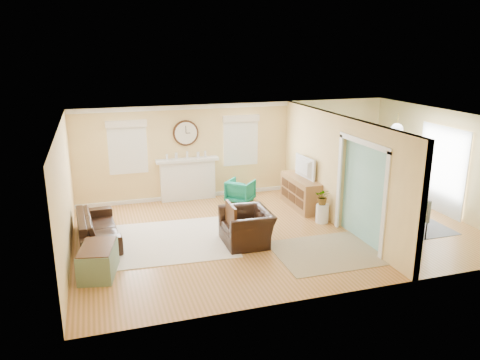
# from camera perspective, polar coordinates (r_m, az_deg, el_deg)

# --- Properties ---
(floor) EXTENTS (9.00, 9.00, 0.00)m
(floor) POSITION_cam_1_polar(r_m,az_deg,el_deg) (10.90, 4.51, -6.14)
(floor) COLOR #966327
(floor) RESTS_ON ground
(wall_back) EXTENTS (9.00, 0.02, 2.60)m
(wall_back) POSITION_cam_1_polar(r_m,az_deg,el_deg) (13.23, -0.19, 3.78)
(wall_back) COLOR #D7B673
(wall_back) RESTS_ON ground
(wall_front) EXTENTS (9.00, 0.02, 2.60)m
(wall_front) POSITION_cam_1_polar(r_m,az_deg,el_deg) (7.92, 12.81, -5.11)
(wall_front) COLOR #D7B673
(wall_front) RESTS_ON ground
(wall_left) EXTENTS (0.02, 6.00, 2.60)m
(wall_left) POSITION_cam_1_polar(r_m,az_deg,el_deg) (9.78, -20.60, -1.68)
(wall_left) COLOR #D7B673
(wall_left) RESTS_ON ground
(wall_right) EXTENTS (0.02, 6.00, 2.60)m
(wall_right) POSITION_cam_1_polar(r_m,az_deg,el_deg) (12.83, 23.67, 2.03)
(wall_right) COLOR #D7B673
(wall_right) RESTS_ON ground
(ceiling) EXTENTS (9.00, 6.00, 0.02)m
(ceiling) POSITION_cam_1_polar(r_m,az_deg,el_deg) (10.21, 4.83, 7.50)
(ceiling) COLOR white
(ceiling) RESTS_ON wall_back
(partition) EXTENTS (0.17, 6.00, 2.60)m
(partition) POSITION_cam_1_polar(r_m,az_deg,el_deg) (11.35, 11.24, 1.70)
(partition) COLOR #D7B673
(partition) RESTS_ON ground
(fireplace) EXTENTS (1.70, 0.30, 1.17)m
(fireplace) POSITION_cam_1_polar(r_m,az_deg,el_deg) (12.93, -6.39, 0.18)
(fireplace) COLOR white
(fireplace) RESTS_ON ground
(wall_clock) EXTENTS (0.70, 0.07, 0.70)m
(wall_clock) POSITION_cam_1_polar(r_m,az_deg,el_deg) (12.73, -6.64, 5.72)
(wall_clock) COLOR #41210F
(wall_clock) RESTS_ON wall_back
(window_left) EXTENTS (1.05, 0.13, 1.42)m
(window_left) POSITION_cam_1_polar(r_m,az_deg,el_deg) (12.57, -13.57, 4.35)
(window_left) COLOR white
(window_left) RESTS_ON wall_back
(window_right) EXTENTS (1.05, 0.13, 1.42)m
(window_right) POSITION_cam_1_polar(r_m,az_deg,el_deg) (13.13, 0.08, 5.28)
(window_right) COLOR white
(window_right) RESTS_ON wall_back
(french_doors) EXTENTS (0.06, 1.70, 2.20)m
(french_doors) POSITION_cam_1_polar(r_m,az_deg,el_deg) (12.84, 23.42, 1.15)
(french_doors) COLOR white
(french_doors) RESTS_ON ground
(pendant) EXTENTS (0.30, 0.30, 0.55)m
(pendant) POSITION_cam_1_polar(r_m,az_deg,el_deg) (11.73, 18.57, 5.85)
(pendant) COLOR gold
(pendant) RESTS_ON ceiling
(rug_cream) EXTENTS (2.91, 2.57, 0.01)m
(rug_cream) POSITION_cam_1_polar(r_m,az_deg,el_deg) (10.42, -8.78, -7.33)
(rug_cream) COLOR beige
(rug_cream) RESTS_ON floor
(rug_jute) EXTENTS (2.16, 1.78, 0.01)m
(rug_jute) POSITION_cam_1_polar(r_m,az_deg,el_deg) (9.92, 10.63, -8.66)
(rug_jute) COLOR tan
(rug_jute) RESTS_ON floor
(rug_grey) EXTENTS (2.21, 2.76, 0.01)m
(rug_grey) POSITION_cam_1_polar(r_m,az_deg,el_deg) (12.08, 17.15, -4.56)
(rug_grey) COLOR slate
(rug_grey) RESTS_ON floor
(sofa) EXTENTS (0.94, 2.12, 0.61)m
(sofa) POSITION_cam_1_polar(r_m,az_deg,el_deg) (10.70, -16.95, -5.53)
(sofa) COLOR black
(sofa) RESTS_ON floor
(eames_chair) EXTENTS (1.00, 1.14, 0.73)m
(eames_chair) POSITION_cam_1_polar(r_m,az_deg,el_deg) (10.08, 0.82, -5.74)
(eames_chair) COLOR black
(eames_chair) RESTS_ON floor
(green_chair) EXTENTS (0.94, 0.94, 0.62)m
(green_chair) POSITION_cam_1_polar(r_m,az_deg,el_deg) (12.73, 0.04, -1.34)
(green_chair) COLOR #138069
(green_chair) RESTS_ON floor
(trunk) EXTENTS (0.79, 1.09, 0.57)m
(trunk) POSITION_cam_1_polar(r_m,az_deg,el_deg) (9.16, -16.90, -9.38)
(trunk) COLOR slate
(trunk) RESTS_ON floor
(credenza) EXTENTS (0.54, 1.60, 0.80)m
(credenza) POSITION_cam_1_polar(r_m,az_deg,el_deg) (12.41, 7.50, -1.49)
(credenza) COLOR #8B5F3B
(credenza) RESTS_ON floor
(tv) EXTENTS (0.19, 0.98, 0.56)m
(tv) POSITION_cam_1_polar(r_m,az_deg,el_deg) (12.22, 7.53, 1.55)
(tv) COLOR black
(tv) RESTS_ON credenza
(garden_stool) EXTENTS (0.31, 0.31, 0.45)m
(garden_stool) POSITION_cam_1_polar(r_m,az_deg,el_deg) (11.45, 9.99, -4.04)
(garden_stool) COLOR white
(garden_stool) RESTS_ON floor
(potted_plant) EXTENTS (0.47, 0.46, 0.40)m
(potted_plant) POSITION_cam_1_polar(r_m,az_deg,el_deg) (11.31, 10.09, -2.01)
(potted_plant) COLOR #337F33
(potted_plant) RESTS_ON garden_stool
(dining_table) EXTENTS (1.26, 1.98, 0.66)m
(dining_table) POSITION_cam_1_polar(r_m,az_deg,el_deg) (11.97, 17.28, -3.11)
(dining_table) COLOR #41210F
(dining_table) RESTS_ON floor
(dining_chair_n) EXTENTS (0.42, 0.42, 0.90)m
(dining_chair_n) POSITION_cam_1_polar(r_m,az_deg,el_deg) (12.78, 14.83, -0.77)
(dining_chair_n) COLOR slate
(dining_chair_n) RESTS_ON floor
(dining_chair_s) EXTENTS (0.50, 0.50, 0.91)m
(dining_chair_s) POSITION_cam_1_polar(r_m,az_deg,el_deg) (11.04, 20.82, -3.94)
(dining_chair_s) COLOR slate
(dining_chair_s) RESTS_ON floor
(dining_chair_w) EXTENTS (0.51, 0.51, 0.93)m
(dining_chair_w) POSITION_cam_1_polar(r_m,az_deg,el_deg) (11.49, 14.84, -2.57)
(dining_chair_w) COLOR white
(dining_chair_w) RESTS_ON floor
(dining_chair_e) EXTENTS (0.44, 0.44, 0.91)m
(dining_chair_e) POSITION_cam_1_polar(r_m,az_deg,el_deg) (12.35, 20.02, -1.78)
(dining_chair_e) COLOR slate
(dining_chair_e) RESTS_ON floor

